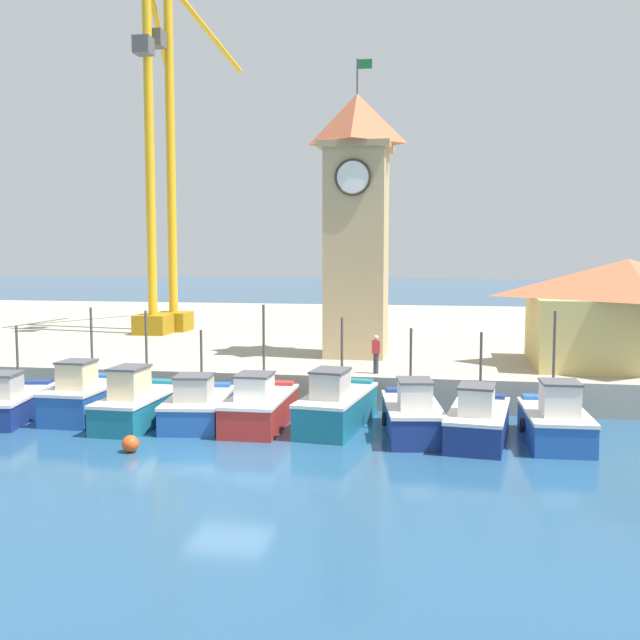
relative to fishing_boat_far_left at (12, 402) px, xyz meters
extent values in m
plane|color=navy|center=(10.00, -4.28, -0.66)|extent=(300.00, 300.00, 0.00)
cube|color=#A89E89|center=(10.00, 23.88, 0.03)|extent=(120.00, 40.00, 1.38)
cube|color=navy|center=(-0.01, 0.06, -0.21)|extent=(2.48, 4.85, 0.91)
cube|color=navy|center=(-0.35, 2.10, 0.36)|extent=(1.55, 0.84, 0.24)
cube|color=silver|center=(-0.01, 0.06, 0.29)|extent=(2.55, 4.92, 0.12)
cube|color=#B2ADA3|center=(0.13, -0.73, 0.78)|extent=(1.26, 1.54, 0.85)
cube|color=#4C4C51|center=(0.13, -0.73, 1.24)|extent=(1.35, 1.64, 0.08)
cylinder|color=#4C4742|center=(-0.11, 0.63, 1.64)|extent=(0.10, 0.10, 2.58)
cube|color=#2356A8|center=(2.73, 0.73, -0.07)|extent=(1.92, 4.18, 1.18)
cube|color=#2356A8|center=(2.75, 2.56, 0.64)|extent=(1.60, 0.62, 0.24)
cube|color=silver|center=(2.73, 0.73, 0.57)|extent=(1.98, 4.24, 0.12)
cube|color=beige|center=(2.73, 0.01, 1.13)|extent=(1.14, 1.26, 0.99)
cube|color=#4C4C51|center=(2.73, 0.01, 1.66)|extent=(1.22, 1.34, 0.08)
cylinder|color=#4C4742|center=(2.74, 1.25, 2.13)|extent=(0.10, 0.10, 3.00)
torus|color=black|center=(1.72, 0.95, -0.07)|extent=(0.13, 0.52, 0.52)
cube|color=#196B7F|center=(5.17, 0.23, -0.15)|extent=(1.91, 5.07, 1.03)
cube|color=#196B7F|center=(5.24, 2.48, 0.49)|extent=(1.51, 0.64, 0.24)
cube|color=silver|center=(5.17, 0.23, 0.42)|extent=(1.97, 5.13, 0.12)
cube|color=beige|center=(5.14, -0.65, 1.02)|extent=(1.10, 1.54, 1.09)
cube|color=#4C4C51|center=(5.14, -0.65, 1.60)|extent=(1.18, 1.62, 0.08)
cylinder|color=#4C4742|center=(5.19, 0.85, 2.03)|extent=(0.10, 0.10, 3.09)
torus|color=black|center=(4.22, 0.51, -0.15)|extent=(0.14, 0.52, 0.52)
cube|color=#2356A8|center=(7.35, 0.62, -0.20)|extent=(2.60, 4.79, 0.93)
cube|color=#2356A8|center=(7.10, 2.65, 0.39)|extent=(1.81, 0.81, 0.24)
cube|color=silver|center=(7.35, 0.62, 0.32)|extent=(2.66, 4.86, 0.12)
cube|color=#B2ADA3|center=(7.44, -0.17, 0.81)|extent=(1.39, 1.51, 0.86)
cube|color=#4C4C51|center=(7.44, -0.17, 1.28)|extent=(1.48, 1.60, 0.08)
cylinder|color=#4C4742|center=(7.28, 1.19, 1.61)|extent=(0.10, 0.10, 2.46)
torus|color=black|center=(6.22, 0.72, -0.20)|extent=(0.18, 0.53, 0.52)
cube|color=#AD2823|center=(9.76, 0.57, -0.13)|extent=(1.96, 4.85, 1.06)
cube|color=#AD2823|center=(9.74, 2.75, 0.52)|extent=(1.65, 0.61, 0.24)
cube|color=silver|center=(9.76, 0.57, 0.45)|extent=(2.02, 4.91, 0.12)
cube|color=silver|center=(9.76, -0.27, 0.94)|extent=(1.17, 1.46, 0.86)
cube|color=#4C4C51|center=(9.76, -0.27, 1.41)|extent=(1.25, 1.54, 0.08)
cylinder|color=#4C4742|center=(9.75, 1.18, 2.17)|extent=(0.10, 0.10, 3.32)
torus|color=black|center=(8.71, 0.81, -0.13)|extent=(0.12, 0.52, 0.52)
cube|color=#196B7F|center=(12.61, 0.88, -0.08)|extent=(2.51, 5.35, 1.17)
cube|color=#196B7F|center=(12.91, 3.19, 0.63)|extent=(1.64, 0.80, 0.24)
cube|color=silver|center=(12.61, 0.88, 0.56)|extent=(2.58, 5.42, 0.12)
cube|color=#B2ADA3|center=(12.49, -0.01, 1.09)|extent=(1.30, 1.68, 0.94)
cube|color=#4C4C51|center=(12.49, -0.01, 1.60)|extent=(1.39, 1.77, 0.08)
cylinder|color=#4C4742|center=(12.69, 1.52, 1.99)|extent=(0.10, 0.10, 2.75)
torus|color=black|center=(11.64, 1.27, -0.08)|extent=(0.19, 0.53, 0.52)
cube|color=navy|center=(15.40, 0.13, -0.14)|extent=(2.48, 4.93, 1.05)
cube|color=navy|center=(15.08, 2.21, 0.51)|extent=(1.60, 0.82, 0.24)
cube|color=silver|center=(15.40, 0.13, 0.44)|extent=(2.55, 4.99, 0.12)
cube|color=beige|center=(15.53, -0.68, 0.95)|extent=(1.28, 1.56, 0.90)
cube|color=#4C4C51|center=(15.53, -0.68, 1.44)|extent=(1.37, 1.65, 0.08)
cylinder|color=#4C4742|center=(15.31, 0.72, 1.80)|extent=(0.10, 0.10, 2.60)
torus|color=black|center=(14.40, 0.22, -0.14)|extent=(0.20, 0.53, 0.52)
cube|color=navy|center=(17.69, -0.25, -0.16)|extent=(2.40, 4.91, 0.99)
cube|color=navy|center=(17.96, 1.84, 0.45)|extent=(1.62, 0.79, 0.24)
cube|color=silver|center=(17.69, -0.25, 0.38)|extent=(2.47, 4.97, 0.12)
cube|color=beige|center=(17.59, -1.07, 0.89)|extent=(1.26, 1.54, 0.90)
cube|color=#4C4C51|center=(17.59, -1.07, 1.38)|extent=(1.35, 1.63, 0.08)
cylinder|color=#4C4742|center=(17.77, 0.33, 1.74)|extent=(0.10, 0.10, 2.60)
torus|color=black|center=(16.74, 0.10, -0.16)|extent=(0.18, 0.53, 0.52)
cube|color=#2356A8|center=(20.26, -0.06, -0.16)|extent=(2.10, 4.42, 1.00)
cube|color=#2356A8|center=(20.19, 1.86, 0.46)|extent=(1.67, 0.66, 0.24)
cube|color=silver|center=(20.26, -0.06, 0.39)|extent=(2.16, 4.48, 0.12)
cube|color=beige|center=(20.29, -0.82, 0.98)|extent=(1.21, 1.34, 1.06)
cube|color=#4C4C51|center=(20.29, -0.82, 1.55)|extent=(1.30, 1.43, 0.08)
cylinder|color=#4C4742|center=(20.24, 0.48, 2.12)|extent=(0.10, 0.10, 3.35)
torus|color=black|center=(19.20, 0.12, -0.16)|extent=(0.14, 0.52, 0.52)
cube|color=tan|center=(12.21, 9.85, 5.66)|extent=(2.87, 2.87, 9.87)
cube|color=#9C865F|center=(12.21, 9.85, 10.75)|extent=(3.37, 3.37, 0.30)
pyramid|color=#C1603D|center=(12.21, 9.85, 12.07)|extent=(3.37, 3.37, 2.36)
cylinder|color=white|center=(12.21, 8.36, 9.21)|extent=(1.58, 0.12, 1.58)
torus|color=#332D23|center=(12.21, 8.32, 9.21)|extent=(1.70, 0.12, 1.70)
cylinder|color=#3F3F3F|center=(12.21, 9.85, 14.05)|extent=(0.08, 0.08, 1.60)
cube|color=#1E662D|center=(12.56, 9.85, 14.60)|extent=(0.70, 0.04, 0.44)
cube|color=tan|center=(24.41, 8.68, 2.26)|extent=(8.09, 6.12, 3.08)
pyramid|color=#C1603D|center=(24.41, 8.68, 4.64)|extent=(8.49, 6.52, 1.69)
cube|color=#976E11|center=(-0.70, 19.26, 1.32)|extent=(2.00, 2.00, 1.20)
cylinder|color=gold|center=(-0.70, 19.26, 11.81)|extent=(0.56, 0.56, 19.78)
cylinder|color=gold|center=(0.42, 23.38, 20.53)|extent=(2.62, 8.46, 3.93)
cube|color=#4C4C4C|center=(-1.04, 18.02, 18.57)|extent=(1.00, 1.00, 1.00)
cube|color=#976E11|center=(-1.24, 17.19, 1.32)|extent=(2.00, 2.00, 1.20)
cylinder|color=gold|center=(-1.24, 17.19, 11.29)|extent=(0.56, 0.56, 18.73)
cylinder|color=gold|center=(-2.00, 20.92, 20.04)|extent=(1.90, 7.72, 4.71)
cube|color=#4C4C4C|center=(-1.00, 16.00, 17.64)|extent=(1.00, 1.00, 1.00)
sphere|color=#E54C19|center=(6.50, -3.72, -0.38)|extent=(0.56, 0.56, 0.56)
cylinder|color=#33333D|center=(13.66, 4.84, 1.15)|extent=(0.22, 0.22, 0.85)
cube|color=red|center=(13.66, 4.84, 1.85)|extent=(0.34, 0.22, 0.56)
sphere|color=beige|center=(13.66, 4.84, 2.24)|extent=(0.20, 0.20, 0.20)
camera|label=1|loc=(16.60, -26.11, 5.90)|focal=42.00mm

